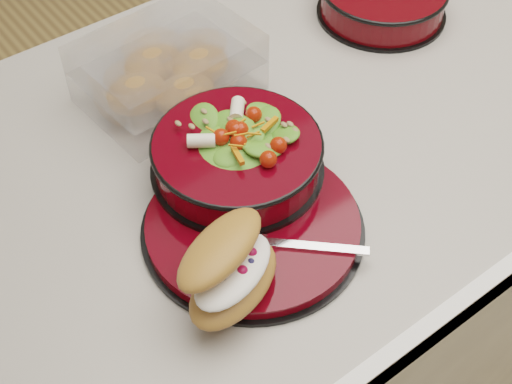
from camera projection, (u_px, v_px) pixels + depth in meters
island_counter at (315, 271)px, 1.38m from camera, size 1.24×0.74×0.90m
dinner_plate at (254, 225)px, 0.87m from camera, size 0.27×0.27×0.02m
salad_bowl at (237, 150)px, 0.89m from camera, size 0.22×0.22×0.09m
croissant at (230, 269)px, 0.77m from camera, size 0.15×0.13×0.08m
fork at (296, 245)px, 0.83m from camera, size 0.13×0.12×0.00m
pastry_box at (168, 71)px, 1.02m from camera, size 0.25×0.19×0.09m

